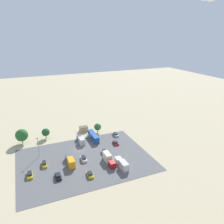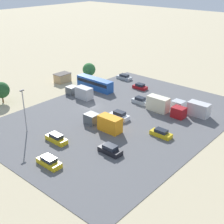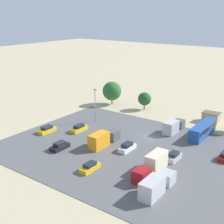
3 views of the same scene
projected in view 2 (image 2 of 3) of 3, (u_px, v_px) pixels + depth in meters
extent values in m
plane|color=tan|center=(91.00, 107.00, 74.60)|extent=(400.00, 400.00, 0.00)
cube|color=#565659|center=(120.00, 117.00, 69.09)|extent=(54.45, 39.87, 0.08)
cube|color=tan|center=(62.00, 78.00, 90.64)|extent=(4.27, 2.97, 2.46)
cube|color=#59514C|center=(62.00, 74.00, 90.10)|extent=(4.51, 3.21, 0.12)
cube|color=#1E4C9E|center=(95.00, 84.00, 85.00)|extent=(2.52, 11.44, 3.01)
cube|color=black|center=(95.00, 82.00, 84.78)|extent=(2.56, 10.98, 0.84)
cube|color=maroon|center=(140.00, 87.00, 85.43)|extent=(1.89, 4.02, 0.85)
cube|color=#1E232D|center=(140.00, 85.00, 85.12)|extent=(1.59, 2.25, 0.62)
cube|color=gold|center=(161.00, 134.00, 60.97)|extent=(1.73, 4.38, 0.85)
cube|color=#1E232D|center=(161.00, 131.00, 60.66)|extent=(1.45, 2.45, 0.62)
cube|color=#ADB2B7|center=(140.00, 101.00, 76.11)|extent=(1.83, 4.12, 0.92)
cube|color=#1E232D|center=(140.00, 98.00, 75.77)|extent=(1.54, 2.31, 0.68)
cube|color=gold|center=(56.00, 139.00, 58.96)|extent=(1.72, 4.76, 0.95)
cube|color=#1E232D|center=(56.00, 136.00, 58.62)|extent=(1.44, 2.66, 0.70)
cube|color=gold|center=(49.00, 163.00, 51.86)|extent=(1.94, 4.62, 0.89)
cube|color=#1E232D|center=(49.00, 159.00, 51.54)|extent=(1.63, 2.59, 0.66)
cube|color=black|center=(110.00, 151.00, 55.31)|extent=(1.98, 4.40, 0.92)
cube|color=#1E232D|center=(110.00, 147.00, 54.98)|extent=(1.66, 2.46, 0.67)
cube|color=silver|center=(119.00, 116.00, 68.28)|extent=(1.84, 4.55, 0.96)
cube|color=#1E232D|center=(119.00, 113.00, 67.94)|extent=(1.54, 2.55, 0.70)
cube|color=#ADB2B7|center=(124.00, 78.00, 93.08)|extent=(1.88, 4.70, 0.85)
cube|color=#1E232D|center=(124.00, 75.00, 92.77)|extent=(1.58, 2.63, 0.62)
cube|color=#4C5156|center=(92.00, 119.00, 65.75)|extent=(2.42, 2.72, 2.22)
cube|color=orange|center=(110.00, 124.00, 62.47)|extent=(2.42, 4.83, 3.17)
cube|color=#4C5156|center=(72.00, 90.00, 81.60)|extent=(2.40, 2.44, 2.06)
cube|color=#B2B2B7|center=(84.00, 93.00, 78.66)|extent=(2.40, 4.33, 2.94)
cube|color=#ADB2B7|center=(178.00, 105.00, 72.45)|extent=(2.47, 2.69, 2.12)
cube|color=#B2B2B7|center=(199.00, 109.00, 69.21)|extent=(2.47, 4.78, 3.04)
cube|color=maroon|center=(179.00, 112.00, 68.53)|extent=(2.31, 2.87, 2.38)
cube|color=beige|center=(158.00, 104.00, 71.56)|extent=(2.31, 5.09, 3.39)
cylinder|color=brown|center=(89.00, 77.00, 92.60)|extent=(0.36, 0.36, 1.74)
sphere|color=#337038|center=(89.00, 69.00, 91.65)|extent=(3.80, 3.80, 3.80)
cylinder|color=brown|center=(3.00, 99.00, 76.46)|extent=(0.36, 0.36, 1.82)
sphere|color=#235128|center=(1.00, 90.00, 75.47)|extent=(3.95, 3.95, 3.95)
cylinder|color=gray|center=(25.00, 112.00, 61.29)|extent=(0.20, 0.20, 8.57)
cube|color=#4C4C51|center=(22.00, 91.00, 59.44)|extent=(0.90, 0.28, 0.20)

